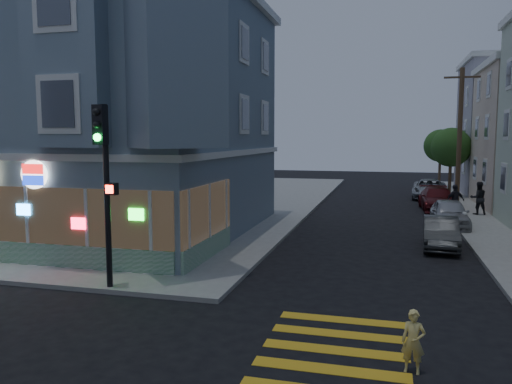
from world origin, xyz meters
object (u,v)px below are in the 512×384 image
at_px(utility_pole, 460,136).
at_px(running_child, 413,342).
at_px(pedestrian_a, 478,198).
at_px(traffic_signal, 104,165).
at_px(fire_hydrant, 464,220).
at_px(parked_car_a, 449,214).
at_px(pedestrian_b, 455,201).
at_px(street_tree_far, 441,146).
at_px(parked_car_c, 438,199).
at_px(parked_car_d, 429,189).
at_px(street_tree_near, 451,147).
at_px(parked_car_b, 441,233).

height_order(utility_pole, running_child, utility_pole).
relative_size(pedestrian_a, traffic_signal, 0.35).
relative_size(running_child, fire_hydrant, 1.50).
bearing_deg(parked_car_a, utility_pole, 80.83).
bearing_deg(fire_hydrant, pedestrian_b, 90.00).
relative_size(running_child, traffic_signal, 0.23).
bearing_deg(street_tree_far, fire_hydrant, -92.30).
relative_size(parked_car_a, parked_car_c, 0.86).
bearing_deg(street_tree_far, parked_car_d, -100.00).
xyz_separation_m(street_tree_near, parked_car_d, (-1.50, -0.51, -3.19)).
xyz_separation_m(pedestrian_b, parked_car_c, (-0.60, 3.57, -0.35)).
xyz_separation_m(parked_car_a, parked_car_c, (0.00, 6.35, -0.01)).
xyz_separation_m(pedestrian_a, pedestrian_b, (-1.47, -1.52, -0.03)).
distance_m(pedestrian_b, parked_car_d, 10.31).
height_order(parked_car_a, parked_car_b, parked_car_a).
xyz_separation_m(running_child, traffic_signal, (-8.68, 3.06, 3.23)).
xyz_separation_m(parked_car_b, traffic_signal, (-10.37, -9.07, 3.21)).
bearing_deg(parked_car_d, street_tree_near, 23.29).
xyz_separation_m(utility_pole, street_tree_far, (0.20, 14.00, -0.86)).
bearing_deg(traffic_signal, street_tree_near, 68.08).
bearing_deg(parked_car_c, parked_car_d, 87.43).
relative_size(street_tree_near, parked_car_b, 1.32).
distance_m(running_child, traffic_signal, 9.76).
bearing_deg(parked_car_d, utility_pole, -72.05).
relative_size(parked_car_a, parked_car_d, 0.83).
relative_size(street_tree_near, running_child, 4.13).
distance_m(street_tree_far, parked_car_d, 9.21).
height_order(pedestrian_b, parked_car_c, pedestrian_b).
bearing_deg(parked_car_c, utility_pole, 40.64).
bearing_deg(parked_car_b, parked_car_a, 83.33).
xyz_separation_m(parked_car_c, traffic_signal, (-11.28, -20.62, 3.13)).
bearing_deg(parked_car_c, street_tree_far, 81.80).
xyz_separation_m(parked_car_b, fire_hydrant, (1.52, 4.34, -0.06)).
relative_size(pedestrian_a, parked_car_a, 0.44).
bearing_deg(running_child, parked_car_b, 91.07).
relative_size(utility_pole, fire_hydrant, 10.54).
xyz_separation_m(running_child, parked_car_b, (1.68, 12.13, 0.02)).
height_order(utility_pole, pedestrian_b, utility_pole).
bearing_deg(utility_pole, parked_car_c, -136.79).
xyz_separation_m(street_tree_far, parked_car_c, (-1.50, -15.22, -3.19)).
relative_size(utility_pole, parked_car_a, 2.04).
bearing_deg(parked_car_c, pedestrian_a, -47.29).
height_order(street_tree_near, street_tree_far, same).
bearing_deg(pedestrian_a, parked_car_c, -54.78).
bearing_deg(parked_car_a, running_child, -97.96).
relative_size(utility_pole, parked_car_c, 1.76).
bearing_deg(pedestrian_a, pedestrian_b, 35.94).
distance_m(utility_pole, street_tree_near, 6.06).
relative_size(parked_car_b, parked_car_c, 0.78).
relative_size(pedestrian_a, fire_hydrant, 2.28).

